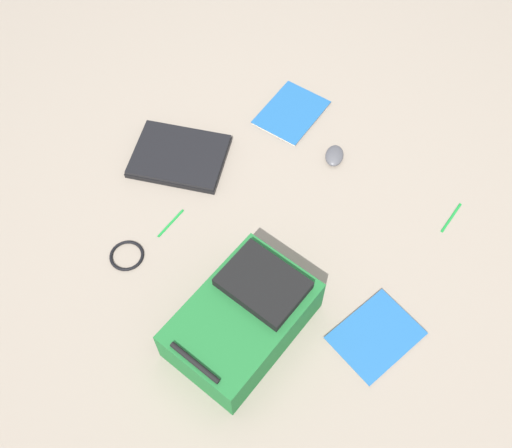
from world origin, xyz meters
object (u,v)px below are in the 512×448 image
book_comic (291,113)px  book_red (376,336)px  computer_mouse (334,156)px  cable_coil (127,256)px  backpack (244,318)px  pen_blue (451,217)px  laptop (179,156)px  pen_black (171,223)px

book_comic → book_red: size_ratio=0.89×
computer_mouse → cable_coil: size_ratio=0.85×
backpack → pen_blue: (-0.40, -0.74, -0.08)m
computer_mouse → backpack: bearing=77.6°
backpack → cable_coil: 0.49m
computer_mouse → laptop: bearing=13.8°
backpack → pen_black: (0.43, -0.19, -0.08)m
book_comic → backpack: bearing=111.1°
cable_coil → computer_mouse: bearing=-117.9°
cable_coil → backpack: bearing=179.4°
book_red → backpack: bearing=28.2°
laptop → book_red: size_ratio=1.32×
book_comic → computer_mouse: computer_mouse is taller
book_comic → pen_blue: book_comic is taller
backpack → laptop: (0.58, -0.44, -0.07)m
book_red → pen_blue: bearing=-93.0°
book_red → cable_coil: 0.87m
laptop → computer_mouse: (-0.49, -0.31, 0.00)m
computer_mouse → pen_blue: (-0.48, 0.01, -0.01)m
book_red → cable_coil: book_red is taller
book_comic → book_red: 0.96m
book_comic → pen_blue: size_ratio=1.91×
book_comic → cable_coil: 0.87m
backpack → laptop: 0.73m
backpack → computer_mouse: (0.08, -0.76, -0.07)m
book_red → pen_black: (0.80, 0.01, -0.00)m
backpack → pen_blue: bearing=-118.1°
backpack → pen_black: size_ratio=3.54×
backpack → computer_mouse: backpack is taller
pen_blue → cable_coil: bearing=40.1°
laptop → cable_coil: size_ratio=3.49×
cable_coil → book_red: bearing=-167.2°
backpack → book_red: bearing=-151.8°
computer_mouse → pen_blue: bearing=159.8°
backpack → book_comic: 0.93m
book_comic → computer_mouse: size_ratio=2.80×
book_comic → book_red: bearing=136.5°
backpack → book_comic: bearing=-68.9°
laptop → book_comic: size_ratio=1.48×
pen_black → pen_blue: same height
backpack → laptop: bearing=-37.5°
backpack → computer_mouse: bearing=-83.7°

